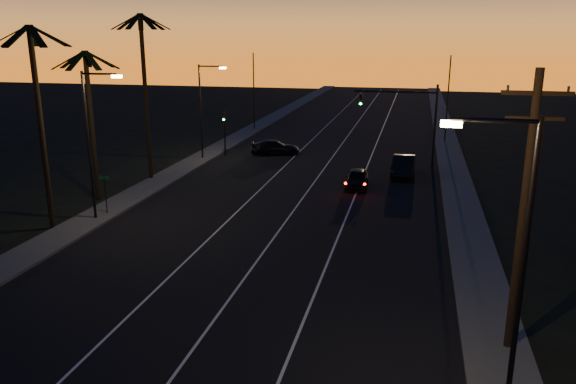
% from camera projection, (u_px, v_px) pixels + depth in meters
% --- Properties ---
extents(road, '(20.00, 170.00, 0.01)m').
position_uv_depth(road, '(303.00, 189.00, 41.59)').
color(road, black).
rests_on(road, ground).
extents(sidewalk_left, '(2.40, 170.00, 0.16)m').
position_uv_depth(sidewalk_left, '(163.00, 179.00, 43.98)').
color(sidewalk_left, '#3E3E3B').
rests_on(sidewalk_left, ground).
extents(sidewalk_right, '(2.40, 170.00, 0.16)m').
position_uv_depth(sidewalk_right, '(460.00, 197.00, 39.17)').
color(sidewalk_right, '#3E3E3B').
rests_on(sidewalk_right, ground).
extents(lane_stripe_left, '(0.12, 160.00, 0.01)m').
position_uv_depth(lane_stripe_left, '(264.00, 186.00, 42.23)').
color(lane_stripe_left, silver).
rests_on(lane_stripe_left, road).
extents(lane_stripe_mid, '(0.12, 160.00, 0.01)m').
position_uv_depth(lane_stripe_mid, '(309.00, 189.00, 41.48)').
color(lane_stripe_mid, silver).
rests_on(lane_stripe_mid, road).
extents(lane_stripe_right, '(0.12, 160.00, 0.01)m').
position_uv_depth(lane_stripe_right, '(357.00, 192.00, 40.73)').
color(lane_stripe_right, silver).
rests_on(lane_stripe_right, road).
extents(palm_near, '(4.25, 4.16, 11.53)m').
position_uv_depth(palm_near, '(39.00, 108.00, 31.13)').
color(palm_near, black).
rests_on(palm_near, ground).
extents(palm_mid, '(4.25, 4.16, 10.03)m').
position_uv_depth(palm_mid, '(90.00, 109.00, 37.11)').
color(palm_mid, black).
rests_on(palm_mid, ground).
extents(palm_far, '(4.25, 4.16, 12.53)m').
position_uv_depth(palm_far, '(145.00, 82.00, 42.16)').
color(palm_far, black).
rests_on(palm_far, ground).
extents(streetlight_left_near, '(2.55, 0.26, 9.00)m').
position_uv_depth(streetlight_left_near, '(92.00, 135.00, 33.07)').
color(streetlight_left_near, black).
rests_on(streetlight_left_near, ground).
extents(streetlight_left_far, '(2.55, 0.26, 8.50)m').
position_uv_depth(streetlight_left_far, '(204.00, 104.00, 50.03)').
color(streetlight_left_far, black).
rests_on(streetlight_left_far, ground).
extents(streetlight_right_near, '(2.55, 0.26, 9.00)m').
position_uv_depth(streetlight_right_near, '(514.00, 250.00, 15.33)').
color(streetlight_right_near, black).
rests_on(streetlight_right_near, ground).
extents(street_sign, '(0.70, 0.06, 2.60)m').
position_uv_depth(street_sign, '(105.00, 190.00, 35.02)').
color(street_sign, black).
rests_on(street_sign, ground).
extents(utility_pole, '(2.20, 0.28, 10.00)m').
position_uv_depth(utility_pole, '(524.00, 210.00, 18.89)').
color(utility_pole, black).
rests_on(utility_pole, ground).
extents(signal_mast, '(7.10, 0.41, 7.00)m').
position_uv_depth(signal_mast, '(408.00, 110.00, 48.15)').
color(signal_mast, black).
rests_on(signal_mast, ground).
extents(signal_post, '(0.28, 0.37, 4.20)m').
position_uv_depth(signal_post, '(224.00, 125.00, 52.22)').
color(signal_post, black).
rests_on(signal_post, ground).
extents(far_pole_left, '(0.14, 0.14, 9.00)m').
position_uv_depth(far_pole_left, '(254.00, 92.00, 66.21)').
color(far_pole_left, black).
rests_on(far_pole_left, ground).
extents(far_pole_right, '(0.14, 0.14, 9.00)m').
position_uv_depth(far_pole_right, '(448.00, 99.00, 58.67)').
color(far_pole_right, black).
rests_on(far_pole_right, ground).
extents(lead_car, '(1.76, 4.47, 1.34)m').
position_uv_depth(lead_car, '(357.00, 179.00, 41.73)').
color(lead_car, black).
rests_on(lead_car, road).
extents(right_car, '(1.88, 4.90, 1.59)m').
position_uv_depth(right_car, '(403.00, 166.00, 45.17)').
color(right_car, black).
rests_on(right_car, road).
extents(cross_car, '(5.01, 3.27, 1.35)m').
position_uv_depth(cross_car, '(275.00, 147.00, 53.26)').
color(cross_car, black).
rests_on(cross_car, road).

